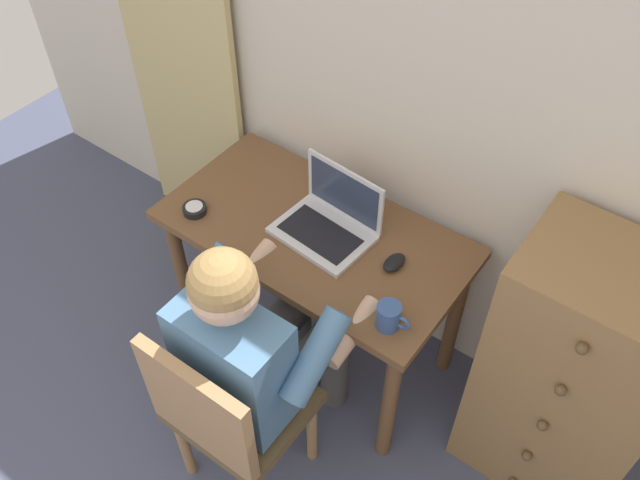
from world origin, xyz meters
The scene contains 10 objects.
wall_back centered at (0.00, 2.20, 1.25)m, with size 4.80×0.05×2.50m, color beige.
curtain_panel centered at (-1.27, 2.13, 1.08)m, with size 0.62×0.03×2.15m, color #CCB77A.
desk centered at (-0.34, 1.83, 0.61)m, with size 1.14×0.60×0.73m.
dresser centered at (0.65, 1.93, 0.54)m, with size 0.54×0.44×1.09m.
chair centered at (-0.21, 1.17, 0.50)m, with size 0.42×0.40×0.88m.
person_seated centered at (-0.21, 1.36, 0.68)m, with size 0.53×0.59×1.20m.
laptop centered at (-0.30, 1.87, 0.78)m, with size 0.36×0.28×0.24m.
computer_mouse centered at (-0.02, 1.86, 0.74)m, with size 0.06×0.10×0.03m, color black.
desk_clock centered at (-0.76, 1.64, 0.74)m, with size 0.09×0.09×0.03m.
coffee_mug centered at (0.10, 1.63, 0.78)m, with size 0.12×0.08×0.09m.
Camera 1 is at (0.67, 0.49, 2.49)m, focal length 37.46 mm.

